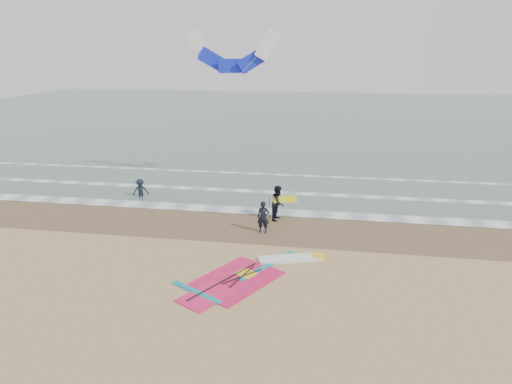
% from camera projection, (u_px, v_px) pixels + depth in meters
% --- Properties ---
extents(ground, '(120.00, 120.00, 0.00)m').
position_uv_depth(ground, '(239.00, 279.00, 18.79)').
color(ground, tan).
rests_on(ground, ground).
extents(sea_water, '(120.00, 80.00, 0.02)m').
position_uv_depth(sea_water, '(306.00, 117.00, 64.00)').
color(sea_water, '#47605E').
rests_on(sea_water, ground).
extents(wet_sand_band, '(120.00, 5.00, 0.01)m').
position_uv_depth(wet_sand_band, '(261.00, 226.00, 24.44)').
color(wet_sand_band, brown).
rests_on(wet_sand_band, ground).
extents(foam_waterline, '(120.00, 9.15, 0.02)m').
position_uv_depth(foam_waterline, '(272.00, 200.00, 28.61)').
color(foam_waterline, white).
rests_on(foam_waterline, ground).
extents(windsurf_rig, '(6.09, 5.76, 0.15)m').
position_uv_depth(windsurf_rig, '(252.00, 274.00, 19.09)').
color(windsurf_rig, white).
rests_on(windsurf_rig, ground).
extents(person_standing, '(0.62, 0.42, 1.68)m').
position_uv_depth(person_standing, '(263.00, 217.00, 23.28)').
color(person_standing, black).
rests_on(person_standing, ground).
extents(person_walking, '(0.90, 1.07, 1.94)m').
position_uv_depth(person_walking, '(278.00, 203.00, 25.08)').
color(person_walking, black).
rests_on(person_walking, ground).
extents(person_wading, '(1.16, 0.96, 1.56)m').
position_uv_depth(person_wading, '(140.00, 186.00, 28.92)').
color(person_wading, black).
rests_on(person_wading, ground).
extents(held_pole, '(0.17, 0.86, 1.82)m').
position_uv_depth(held_pole, '(269.00, 210.00, 23.11)').
color(held_pole, black).
rests_on(held_pole, ground).
extents(carried_kiteboard, '(1.30, 0.51, 0.39)m').
position_uv_depth(carried_kiteboard, '(285.00, 199.00, 24.85)').
color(carried_kiteboard, yellow).
rests_on(carried_kiteboard, ground).
extents(surf_kite, '(8.45, 3.99, 9.38)m').
position_uv_depth(surf_kite, '(233.00, 56.00, 29.14)').
color(surf_kite, white).
rests_on(surf_kite, ground).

